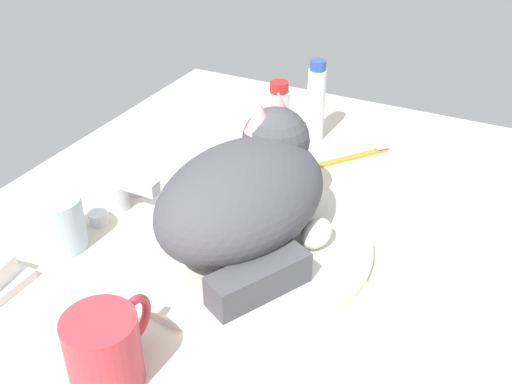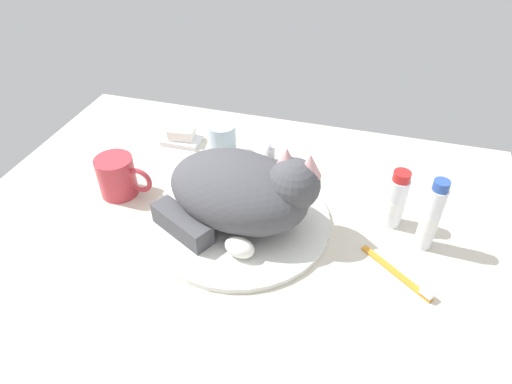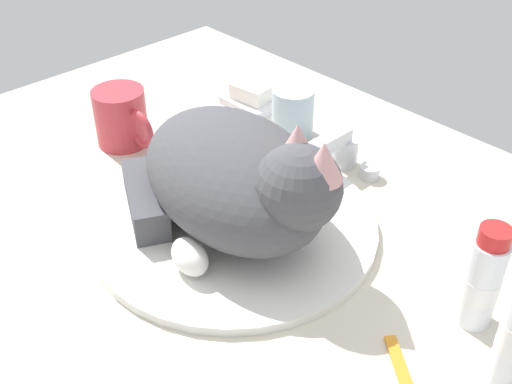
{
  "view_description": "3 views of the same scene",
  "coord_description": "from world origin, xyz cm",
  "px_view_note": "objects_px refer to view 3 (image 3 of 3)",
  "views": [
    {
      "loc": [
        -59.07,
        -31.69,
        50.89
      ],
      "look_at": [
        1.81,
        -1.14,
        8.04
      ],
      "focal_mm": 42.74,
      "sensor_mm": 36.0,
      "label": 1
    },
    {
      "loc": [
        20.94,
        -60.86,
        59.66
      ],
      "look_at": [
        2.46,
        3.4,
        5.41
      ],
      "focal_mm": 31.25,
      "sensor_mm": 36.0,
      "label": 2
    },
    {
      "loc": [
        46.17,
        -40.13,
        49.69
      ],
      "look_at": [
        1.23,
        2.54,
        4.97
      ],
      "focal_mm": 44.13,
      "sensor_mm": 36.0,
      "label": 3
    }
  ],
  "objects_px": {
    "soap_bar": "(251,92)",
    "toothpaste_bottle": "(482,280)",
    "cat": "(239,179)",
    "coffee_mug": "(122,118)",
    "rinse_cup": "(293,113)",
    "faucet": "(341,151)"
  },
  "relations": [
    {
      "from": "toothpaste_bottle",
      "to": "rinse_cup",
      "type": "bearing_deg",
      "value": 160.64
    },
    {
      "from": "soap_bar",
      "to": "toothpaste_bottle",
      "type": "xyz_separation_m",
      "value": [
        0.51,
        -0.16,
        0.03
      ]
    },
    {
      "from": "cat",
      "to": "toothpaste_bottle",
      "type": "height_order",
      "value": "cat"
    },
    {
      "from": "faucet",
      "to": "toothpaste_bottle",
      "type": "distance_m",
      "value": 0.31
    },
    {
      "from": "coffee_mug",
      "to": "cat",
      "type": "bearing_deg",
      "value": -4.15
    },
    {
      "from": "coffee_mug",
      "to": "toothpaste_bottle",
      "type": "xyz_separation_m",
      "value": [
        0.55,
        0.06,
        0.01
      ]
    },
    {
      "from": "cat",
      "to": "coffee_mug",
      "type": "relative_size",
      "value": 2.67
    },
    {
      "from": "rinse_cup",
      "to": "soap_bar",
      "type": "height_order",
      "value": "rinse_cup"
    },
    {
      "from": "rinse_cup",
      "to": "soap_bar",
      "type": "distance_m",
      "value": 0.11
    },
    {
      "from": "faucet",
      "to": "coffee_mug",
      "type": "relative_size",
      "value": 1.01
    },
    {
      "from": "coffee_mug",
      "to": "soap_bar",
      "type": "relative_size",
      "value": 1.9
    },
    {
      "from": "cat",
      "to": "soap_bar",
      "type": "height_order",
      "value": "cat"
    },
    {
      "from": "cat",
      "to": "soap_bar",
      "type": "distance_m",
      "value": 0.34
    },
    {
      "from": "cat",
      "to": "soap_bar",
      "type": "relative_size",
      "value": 5.08
    },
    {
      "from": "coffee_mug",
      "to": "faucet",
      "type": "bearing_deg",
      "value": 34.67
    },
    {
      "from": "faucet",
      "to": "rinse_cup",
      "type": "relative_size",
      "value": 1.56
    },
    {
      "from": "soap_bar",
      "to": "toothpaste_bottle",
      "type": "bearing_deg",
      "value": -17.22
    },
    {
      "from": "faucet",
      "to": "cat",
      "type": "distance_m",
      "value": 0.21
    },
    {
      "from": "faucet",
      "to": "soap_bar",
      "type": "relative_size",
      "value": 1.92
    },
    {
      "from": "faucet",
      "to": "rinse_cup",
      "type": "bearing_deg",
      "value": 171.66
    },
    {
      "from": "toothpaste_bottle",
      "to": "soap_bar",
      "type": "bearing_deg",
      "value": 162.78
    },
    {
      "from": "faucet",
      "to": "toothpaste_bottle",
      "type": "xyz_separation_m",
      "value": [
        0.29,
        -0.12,
        0.03
      ]
    }
  ]
}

